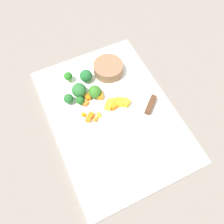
{
  "coord_description": "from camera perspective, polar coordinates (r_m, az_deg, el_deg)",
  "views": [
    {
      "loc": [
        -0.28,
        0.13,
        0.6
      ],
      "look_at": [
        0.0,
        0.0,
        0.02
      ],
      "focal_mm": 36.68,
      "sensor_mm": 36.0,
      "label": 1
    }
  ],
  "objects": [
    {
      "name": "prep_bowl",
      "position": [
        0.73,
        -0.94,
        10.82
      ],
      "size": [
        0.09,
        0.09,
        0.03
      ],
      "primitive_type": "cylinder",
      "color": "#8D6648",
      "rests_on": "cutting_board"
    },
    {
      "name": "carrot_dice_6",
      "position": [
        0.68,
        -2.99,
        3.95
      ],
      "size": [
        0.02,
        0.02,
        0.02
      ],
      "primitive_type": "cube",
      "rotation": [
        0.0,
        0.0,
        2.66
      ],
      "color": "orange",
      "rests_on": "cutting_board"
    },
    {
      "name": "pepper_dice_4",
      "position": [
        0.67,
        1.87,
        2.5
      ],
      "size": [
        0.03,
        0.03,
        0.02
      ],
      "primitive_type": "cube",
      "rotation": [
        0.0,
        0.0,
        2.73
      ],
      "color": "yellow",
      "rests_on": "cutting_board"
    },
    {
      "name": "carrot_dice_5",
      "position": [
        0.66,
        0.34,
        1.49
      ],
      "size": [
        0.02,
        0.02,
        0.02
      ],
      "primitive_type": "cube",
      "rotation": [
        0.0,
        0.0,
        1.87
      ],
      "color": "orange",
      "rests_on": "cutting_board"
    },
    {
      "name": "pepper_dice_0",
      "position": [
        0.65,
        -3.32,
        -0.81
      ],
      "size": [
        0.02,
        0.02,
        0.01
      ],
      "primitive_type": "cube",
      "rotation": [
        0.0,
        0.0,
        1.28
      ],
      "color": "yellow",
      "rests_on": "cutting_board"
    },
    {
      "name": "cutting_board",
      "position": [
        0.67,
        -0.0,
        -0.64
      ],
      "size": [
        0.48,
        0.34,
        0.01
      ],
      "primitive_type": "cube",
      "color": "white",
      "rests_on": "ground_plane"
    },
    {
      "name": "carrot_dice_1",
      "position": [
        0.67,
        -6.59,
        2.18
      ],
      "size": [
        0.02,
        0.02,
        0.01
      ],
      "primitive_type": "cube",
      "rotation": [
        0.0,
        0.0,
        0.41
      ],
      "color": "orange",
      "rests_on": "cutting_board"
    },
    {
      "name": "pepper_dice_3",
      "position": [
        0.67,
        3.46,
        2.4
      ],
      "size": [
        0.03,
        0.03,
        0.02
      ],
      "primitive_type": "cube",
      "rotation": [
        0.0,
        0.0,
        0.48
      ],
      "color": "yellow",
      "rests_on": "cutting_board"
    },
    {
      "name": "pepper_dice_1",
      "position": [
        0.66,
        -0.9,
        1.55
      ],
      "size": [
        0.03,
        0.03,
        0.02
      ],
      "primitive_type": "cube",
      "rotation": [
        0.0,
        0.0,
        2.35
      ],
      "color": "yellow",
      "rests_on": "cutting_board"
    },
    {
      "name": "chef_knife",
      "position": [
        0.64,
        7.01,
        -4.44
      ],
      "size": [
        0.24,
        0.27,
        0.02
      ],
      "rotation": [
        0.0,
        0.0,
        2.28
      ],
      "color": "silver",
      "rests_on": "cutting_board"
    },
    {
      "name": "carrot_dice_9",
      "position": [
        0.65,
        -5.94,
        -1.88
      ],
      "size": [
        0.02,
        0.02,
        0.01
      ],
      "primitive_type": "cube",
      "rotation": [
        0.0,
        0.0,
        1.01
      ],
      "color": "orange",
      "rests_on": "cutting_board"
    },
    {
      "name": "broccoli_floret_1",
      "position": [
        0.68,
        -4.29,
        5.02
      ],
      "size": [
        0.04,
        0.04,
        0.04
      ],
      "color": "#83B057",
      "rests_on": "cutting_board"
    },
    {
      "name": "carrot_dice_4",
      "position": [
        0.69,
        -5.13,
        4.87
      ],
      "size": [
        0.02,
        0.02,
        0.02
      ],
      "primitive_type": "cube",
      "rotation": [
        0.0,
        0.0,
        0.72
      ],
      "color": "orange",
      "rests_on": "cutting_board"
    },
    {
      "name": "broccoli_floret_2",
      "position": [
        0.71,
        -6.5,
        8.91
      ],
      "size": [
        0.04,
        0.04,
        0.04
      ],
      "color": "#8BB862",
      "rests_on": "cutting_board"
    },
    {
      "name": "carrot_dice_3",
      "position": [
        0.65,
        -5.24,
        -0.83
      ],
      "size": [
        0.02,
        0.02,
        0.01
      ],
      "primitive_type": "cube",
      "rotation": [
        0.0,
        0.0,
        2.16
      ],
      "color": "orange",
      "rests_on": "cutting_board"
    },
    {
      "name": "carrot_dice_2",
      "position": [
        0.66,
        -7.1,
        -0.67
      ],
      "size": [
        0.02,
        0.02,
        0.01
      ],
      "primitive_type": "cube",
      "rotation": [
        0.0,
        0.0,
        0.73
      ],
      "color": "orange",
      "rests_on": "cutting_board"
    },
    {
      "name": "carrot_dice_0",
      "position": [
        0.67,
        0.91,
        2.43
      ],
      "size": [
        0.02,
        0.02,
        0.01
      ],
      "primitive_type": "cube",
      "rotation": [
        0.0,
        0.0,
        0.38
      ],
      "color": "orange",
      "rests_on": "cutting_board"
    },
    {
      "name": "carrot_dice_7",
      "position": [
        0.68,
        -6.08,
        3.63
      ],
      "size": [
        0.02,
        0.01,
        0.01
      ],
      "primitive_type": "cube",
      "rotation": [
        0.0,
        0.0,
        0.0
      ],
      "color": "orange",
      "rests_on": "cutting_board"
    },
    {
      "name": "carrot_dice_8",
      "position": [
        0.65,
        -4.23,
        -1.7
      ],
      "size": [
        0.01,
        0.01,
        0.01
      ],
      "primitive_type": "cube",
      "rotation": [
        0.0,
        0.0,
        0.62
      ],
      "color": "orange",
      "rests_on": "cutting_board"
    },
    {
      "name": "broccoli_floret_4",
      "position": [
        0.68,
        -10.78,
        3.25
      ],
      "size": [
        0.03,
        0.03,
        0.03
      ],
      "color": "#93B46C",
      "rests_on": "cutting_board"
    },
    {
      "name": "broccoli_floret_3",
      "position": [
        0.72,
        -10.88,
        8.71
      ],
      "size": [
        0.03,
        0.03,
        0.04
      ],
      "color": "#8BBE57",
      "rests_on": "cutting_board"
    },
    {
      "name": "broccoli_floret_5",
      "position": [
        0.68,
        -8.19,
        5.37
      ],
      "size": [
        0.04,
        0.04,
        0.04
      ],
      "color": "#86B76B",
      "rests_on": "cutting_board"
    },
    {
      "name": "pepper_dice_2",
      "position": [
        0.67,
        -0.16,
        2.48
      ],
      "size": [
        0.02,
        0.03,
        0.02
      ],
      "primitive_type": "cube",
      "rotation": [
        0.0,
        0.0,
        2.81
      ],
      "color": "yellow",
      "rests_on": "cutting_board"
    },
    {
      "name": "ground_plane",
      "position": [
        0.67,
        -0.0,
        -0.88
      ],
      "size": [
        4.0,
        4.0,
        0.0
      ],
      "primitive_type": "plane",
      "color": "gray"
    },
    {
      "name": "broccoli_floret_0",
      "position": [
        0.67,
        -7.98,
        2.88
      ],
      "size": [
        0.02,
        0.02,
        0.03
      ],
      "color": "#80C25A",
      "rests_on": "cutting_board"
    }
  ]
}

